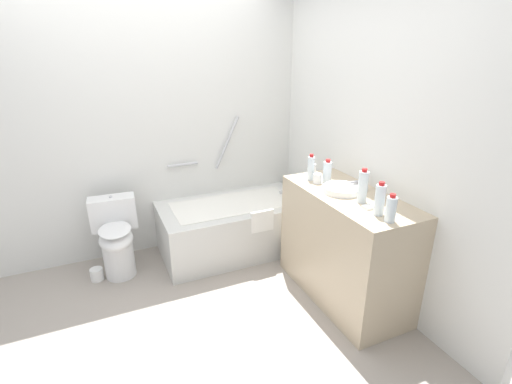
% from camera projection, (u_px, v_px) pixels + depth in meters
% --- Properties ---
extents(ground_plane, '(4.05, 4.05, 0.00)m').
position_uv_depth(ground_plane, '(186.00, 319.00, 2.84)').
color(ground_plane, '#9E9389').
extents(wall_back_tiled, '(3.45, 0.10, 2.35)m').
position_uv_depth(wall_back_tiled, '(144.00, 133.00, 3.48)').
color(wall_back_tiled, silver).
rests_on(wall_back_tiled, ground_plane).
extents(wall_right_mirror, '(0.10, 2.82, 2.35)m').
position_uv_depth(wall_right_mirror, '(368.00, 147.00, 3.01)').
color(wall_right_mirror, silver).
rests_on(wall_right_mirror, ground_plane).
extents(bathtub, '(1.42, 0.76, 1.29)m').
position_uv_depth(bathtub, '(234.00, 225.00, 3.72)').
color(bathtub, silver).
rests_on(bathtub, ground_plane).
extents(toilet, '(0.40, 0.53, 0.70)m').
position_uv_depth(toilet, '(116.00, 237.00, 3.30)').
color(toilet, white).
rests_on(toilet, ground_plane).
extents(vanity_counter, '(0.53, 1.16, 0.90)m').
position_uv_depth(vanity_counter, '(345.00, 246.00, 2.97)').
color(vanity_counter, tan).
rests_on(vanity_counter, ground_plane).
extents(sink_basin, '(0.28, 0.28, 0.05)m').
position_uv_depth(sink_basin, '(342.00, 189.00, 2.83)').
color(sink_basin, white).
rests_on(sink_basin, vanity_counter).
extents(sink_faucet, '(0.13, 0.15, 0.08)m').
position_uv_depth(sink_faucet, '(360.00, 185.00, 2.89)').
color(sink_faucet, '#AAAAAF').
rests_on(sink_faucet, vanity_counter).
extents(water_bottle_0, '(0.07, 0.07, 0.25)m').
position_uv_depth(water_bottle_0, '(363.00, 187.00, 2.62)').
color(water_bottle_0, silver).
rests_on(water_bottle_0, vanity_counter).
extents(water_bottle_1, '(0.06, 0.06, 0.22)m').
position_uv_depth(water_bottle_1, '(311.00, 168.00, 3.06)').
color(water_bottle_1, silver).
rests_on(water_bottle_1, vanity_counter).
extents(water_bottle_2, '(0.07, 0.07, 0.23)m').
position_uv_depth(water_bottle_2, '(380.00, 200.00, 2.42)').
color(water_bottle_2, silver).
rests_on(water_bottle_2, vanity_counter).
extents(water_bottle_3, '(0.07, 0.07, 0.19)m').
position_uv_depth(water_bottle_3, '(327.00, 172.00, 3.01)').
color(water_bottle_3, silver).
rests_on(water_bottle_3, vanity_counter).
extents(water_bottle_4, '(0.07, 0.07, 0.19)m').
position_uv_depth(water_bottle_4, '(391.00, 209.00, 2.33)').
color(water_bottle_4, silver).
rests_on(water_bottle_4, vanity_counter).
extents(drinking_glass_0, '(0.07, 0.07, 0.08)m').
position_uv_depth(drinking_glass_0, '(317.00, 178.00, 3.01)').
color(drinking_glass_0, white).
rests_on(drinking_glass_0, vanity_counter).
extents(drinking_glass_1, '(0.07, 0.07, 0.10)m').
position_uv_depth(drinking_glass_1, '(312.00, 170.00, 3.18)').
color(drinking_glass_1, white).
rests_on(drinking_glass_1, vanity_counter).
extents(soap_dish, '(0.09, 0.06, 0.02)m').
position_uv_depth(soap_dish, '(370.00, 207.00, 2.56)').
color(soap_dish, white).
rests_on(soap_dish, vanity_counter).
extents(toilet_paper_roll, '(0.11, 0.11, 0.11)m').
position_uv_depth(toilet_paper_roll, '(97.00, 274.00, 3.30)').
color(toilet_paper_roll, white).
rests_on(toilet_paper_roll, ground_plane).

